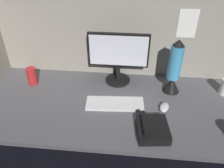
{
  "coord_description": "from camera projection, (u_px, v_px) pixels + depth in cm",
  "views": [
    {
      "loc": [
        13.14,
        -115.94,
        95.27
      ],
      "look_at": [
        1.38,
        0.0,
        14.0
      ],
      "focal_mm": 36.38,
      "sensor_mm": 36.0,
      "label": 1
    }
  ],
  "objects": [
    {
      "name": "monitor",
      "position": [
        118.0,
        56.0,
        1.59
      ],
      "size": [
        42.41,
        18.0,
        37.29
      ],
      "color": "black",
      "rests_on": "ground_plane"
    },
    {
      "name": "mug_red_plastic",
      "position": [
        32.0,
        76.0,
        1.64
      ],
      "size": [
        7.05,
        7.05,
        12.45
      ],
      "color": "red",
      "rests_on": "ground_plane"
    },
    {
      "name": "cubicle_wall_back",
      "position": [
        115.0,
        36.0,
        1.64
      ],
      "size": [
        180.0,
        5.5,
        60.27
      ],
      "color": "gray",
      "rests_on": "ground_plane"
    },
    {
      "name": "mouse",
      "position": [
        164.0,
        107.0,
        1.43
      ],
      "size": [
        8.11,
        10.8,
        3.4
      ],
      "primitive_type": "ellipsoid",
      "rotation": [
        0.0,
        0.0,
        -0.29
      ],
      "color": "silver",
      "rests_on": "ground_plane"
    },
    {
      "name": "lava_lamp",
      "position": [
        174.0,
        71.0,
        1.51
      ],
      "size": [
        11.84,
        11.84,
        38.74
      ],
      "color": "black",
      "rests_on": "ground_plane"
    },
    {
      "name": "desk_phone",
      "position": [
        152.0,
        129.0,
        1.25
      ],
      "size": [
        19.09,
        20.84,
        8.8
      ],
      "color": "black",
      "rests_on": "ground_plane"
    },
    {
      "name": "ground_plane",
      "position": [
        110.0,
        103.0,
        1.51
      ],
      "size": [
        180.0,
        80.0,
        3.0
      ],
      "primitive_type": "cube",
      "color": "#515156"
    },
    {
      "name": "keyboard",
      "position": [
        115.0,
        104.0,
        1.47
      ],
      "size": [
        37.79,
        15.46,
        2.0
      ],
      "primitive_type": "cube",
      "rotation": [
        0.0,
        0.0,
        0.07
      ],
      "color": "silver",
      "rests_on": "ground_plane"
    }
  ]
}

